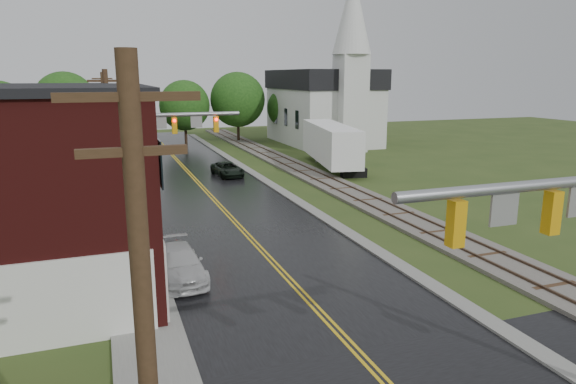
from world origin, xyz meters
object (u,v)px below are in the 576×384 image
utility_pole_a (147,359)px  suv_dark (228,169)px  utility_pole_c (105,119)px  tree_left_c (14,128)px  traffic_signal_near (573,231)px  semi_trailer (331,143)px  tree_left_e (82,117)px  utility_pole_b (111,151)px  church (326,98)px  pickup_white (179,264)px  traffic_signal_far (163,134)px

utility_pole_a → suv_dark: bearing=75.1°
utility_pole_c → tree_left_c: utility_pole_c is taller
traffic_signal_near → semi_trailer: (9.79, 35.52, -2.54)m
tree_left_c → tree_left_e: size_ratio=0.94×
utility_pole_b → suv_dark: size_ratio=2.05×
semi_trailer → utility_pole_a: bearing=-118.1°
utility_pole_a → church: bearing=63.5°
utility_pole_c → pickup_white: (2.35, -29.49, -4.04)m
utility_pole_a → semi_trailer: (20.06, 37.52, -2.30)m
church → pickup_white: church is taller
utility_pole_a → pickup_white: 15.24m
traffic_signal_far → suv_dark: size_ratio=1.68×
utility_pole_c → pickup_white: size_ratio=1.91×
suv_dark → traffic_signal_near: bearing=-94.7°
utility_pole_a → tree_left_e: (-2.05, 45.90, 0.09)m
traffic_signal_near → semi_trailer: 36.93m
church → pickup_white: 46.51m
church → traffic_signal_far: 35.59m
church → utility_pole_a: church is taller
traffic_signal_near → pickup_white: (-7.93, 12.51, -4.28)m
tree_left_c → utility_pole_a: bearing=-80.0°
pickup_white → utility_pole_c: bearing=92.6°
utility_pole_b → pickup_white: bearing=-72.6°
pickup_white → tree_left_c: bearing=108.4°
utility_pole_c → traffic_signal_far: bearing=-78.9°
utility_pole_b → utility_pole_c: size_ratio=1.00×
utility_pole_a → suv_dark: utility_pole_a is taller
church → traffic_signal_far: (-23.47, -26.74, -0.86)m
church → utility_pole_c: (-26.80, -9.74, -1.11)m
tree_left_e → suv_dark: size_ratio=1.86×
tree_left_e → pickup_white: size_ratio=1.73×
tree_left_c → suv_dark: bearing=-10.8°
pickup_white → semi_trailer: size_ratio=0.35×
utility_pole_a → pickup_white: size_ratio=1.91×
tree_left_c → pickup_white: tree_left_c is taller
utility_pole_a → semi_trailer: size_ratio=0.66×
traffic_signal_near → utility_pole_a: size_ratio=0.82×
church → utility_pole_c: church is taller
tree_left_c → pickup_white: bearing=-69.7°
pickup_white → traffic_signal_far: bearing=83.6°
church → traffic_signal_near: bearing=-107.7°
church → tree_left_e: 29.91m
tree_left_c → traffic_signal_near: bearing=-65.4°
tree_left_e → suv_dark: tree_left_e is taller
pickup_white → semi_trailer: semi_trailer is taller
traffic_signal_near → traffic_signal_far: bearing=105.5°
suv_dark → church: bearing=39.5°
traffic_signal_near → utility_pole_b: (-10.27, 20.00, -0.25)m
utility_pole_c → utility_pole_b: bearing=-90.0°
church → tree_left_e: church is taller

